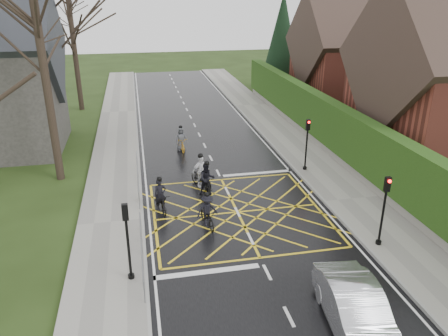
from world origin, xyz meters
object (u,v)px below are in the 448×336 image
object	(u,v)px
cyclist_mid	(207,214)
car	(356,311)
cyclist_back	(207,182)
cyclist_front	(201,175)
cyclist_rear	(161,200)
cyclist_lead	(181,142)

from	to	relation	value
cyclist_mid	car	xyz separation A→B (m)	(3.45, -7.52, 0.15)
cyclist_back	cyclist_mid	size ratio (longest dim) A/B	1.06
cyclist_back	cyclist_front	distance (m)	0.95
cyclist_rear	cyclist_back	distance (m)	2.88
cyclist_lead	cyclist_rear	bearing A→B (deg)	-109.23
cyclist_back	cyclist_lead	world-z (taller)	cyclist_back
cyclist_rear	car	bearing A→B (deg)	-71.70
cyclist_rear	cyclist_lead	distance (m)	8.65
cyclist_front	car	world-z (taller)	cyclist_front
cyclist_mid	cyclist_lead	size ratio (longest dim) A/B	0.97
cyclist_back	cyclist_front	world-z (taller)	cyclist_front
cyclist_front	cyclist_back	bearing A→B (deg)	-103.12
cyclist_back	cyclist_mid	distance (m)	3.31
cyclist_rear	cyclist_front	distance (m)	3.28
cyclist_mid	cyclist_front	bearing A→B (deg)	74.96
cyclist_rear	cyclist_front	world-z (taller)	cyclist_front
cyclist_mid	cyclist_front	distance (m)	4.22
cyclist_mid	cyclist_lead	distance (m)	10.34
cyclist_rear	cyclist_back	bearing A→B (deg)	16.59
cyclist_lead	car	size ratio (longest dim) A/B	0.40
cyclist_back	cyclist_front	bearing A→B (deg)	99.16
cyclist_mid	car	distance (m)	8.28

